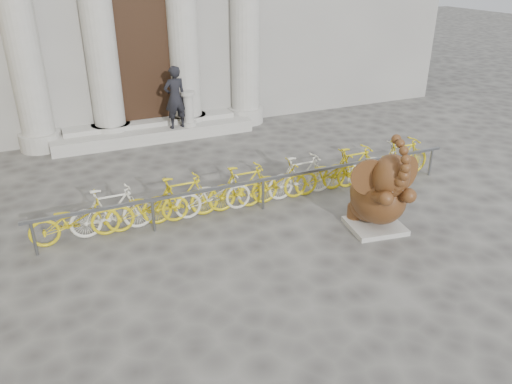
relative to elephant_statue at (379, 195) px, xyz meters
name	(u,v)px	position (x,y,z in m)	size (l,w,h in m)	color
ground	(301,327)	(-2.82, -2.02, -0.78)	(80.00, 80.00, 0.00)	#474442
entrance_steps	(154,133)	(-2.82, 7.38, -0.60)	(6.00, 1.20, 0.36)	#A8A59E
elephant_statue	(379,195)	(0.00, 0.00, 0.00)	(1.42, 1.64, 2.13)	#A8A59E
bike_rack	(258,184)	(-1.75, 2.00, -0.28)	(9.69, 0.53, 1.00)	slate
pedestrian	(175,97)	(-2.19, 7.03, 0.51)	(0.68, 0.44, 1.85)	black
balustrade_post	(188,110)	(-1.79, 7.08, 0.07)	(0.43, 0.43, 1.05)	#A8A59E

